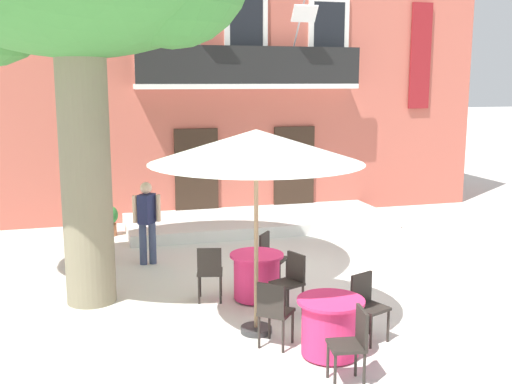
% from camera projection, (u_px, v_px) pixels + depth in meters
% --- Properties ---
extents(ground_plane, '(120.00, 120.00, 0.00)m').
position_uv_depth(ground_plane, '(285.00, 274.00, 11.25)').
color(ground_plane, silver).
extents(building_facade, '(13.00, 5.09, 7.50)m').
position_uv_depth(building_facade, '(228.00, 71.00, 17.35)').
color(building_facade, '#BC5B4C').
rests_on(building_facade, ground).
extents(entrance_step_platform, '(6.34, 2.42, 0.25)m').
position_uv_depth(entrance_step_platform, '(259.00, 221.00, 14.97)').
color(entrance_step_platform, silver).
rests_on(entrance_step_platform, ground).
extents(cafe_table_near_tree, '(0.86, 0.86, 0.76)m').
position_uv_depth(cafe_table_near_tree, '(330.00, 327.00, 7.87)').
color(cafe_table_near_tree, '#E52D66').
rests_on(cafe_table_near_tree, ground).
extents(cafe_chair_near_tree_0, '(0.56, 0.56, 0.91)m').
position_uv_depth(cafe_chair_near_tree_0, '(274.00, 310.00, 8.08)').
color(cafe_chair_near_tree_0, '#2D2823').
rests_on(cafe_chair_near_tree_0, ground).
extents(cafe_chair_near_tree_1, '(0.46, 0.46, 0.91)m').
position_uv_depth(cafe_chair_near_tree_1, '(353.00, 341.00, 7.12)').
color(cafe_chair_near_tree_1, '#2D2823').
rests_on(cafe_chair_near_tree_1, ground).
extents(cafe_chair_near_tree_2, '(0.52, 0.52, 0.91)m').
position_uv_depth(cafe_chair_near_tree_2, '(367.00, 302.00, 8.35)').
color(cafe_chair_near_tree_2, '#2D2823').
rests_on(cafe_chair_near_tree_2, ground).
extents(cafe_table_middle, '(0.86, 0.86, 0.76)m').
position_uv_depth(cafe_table_middle, '(257.00, 276.00, 9.90)').
color(cafe_table_middle, '#E52D66').
rests_on(cafe_table_middle, ground).
extents(cafe_chair_middle_0, '(0.56, 0.56, 0.91)m').
position_uv_depth(cafe_chair_middle_0, '(270.00, 255.00, 10.58)').
color(cafe_chair_middle_0, '#2D2823').
rests_on(cafe_chair_middle_0, ground).
extents(cafe_chair_middle_1, '(0.48, 0.48, 0.91)m').
position_uv_depth(cafe_chair_middle_1, '(210.00, 270.00, 9.77)').
color(cafe_chair_middle_1, '#2D2823').
rests_on(cafe_chair_middle_1, ground).
extents(cafe_chair_middle_2, '(0.52, 0.52, 0.91)m').
position_uv_depth(cafe_chair_middle_2, '(291.00, 279.00, 9.34)').
color(cafe_chair_middle_2, '#2D2823').
rests_on(cafe_chair_middle_2, ground).
extents(cafe_umbrella, '(2.90, 2.90, 2.85)m').
position_uv_depth(cafe_umbrella, '(256.00, 147.00, 8.20)').
color(cafe_umbrella, '#997A56').
rests_on(cafe_umbrella, ground).
extents(ground_planter_left, '(0.37, 0.37, 0.70)m').
position_uv_depth(ground_planter_left, '(110.00, 219.00, 13.99)').
color(ground_planter_left, '#995638').
rests_on(ground_planter_left, ground).
extents(pedestrian_near_entrance, '(0.53, 0.40, 1.60)m').
position_uv_depth(pedestrian_near_entrance, '(147.00, 218.00, 11.74)').
color(pedestrian_near_entrance, '#384260').
rests_on(pedestrian_near_entrance, ground).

